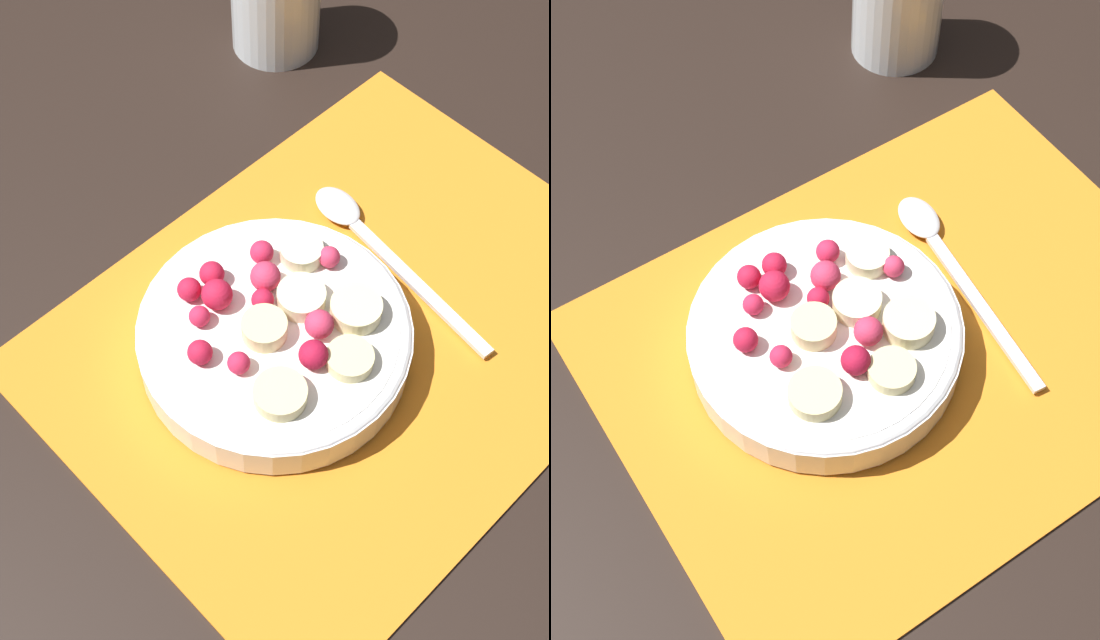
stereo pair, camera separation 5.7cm
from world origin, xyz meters
The scene contains 4 objects.
ground_plane centered at (0.00, 0.00, 0.00)m, with size 3.00×3.00×0.00m, color black.
placemat centered at (0.00, 0.00, 0.00)m, with size 0.41×0.31×0.01m.
fruit_bowl centered at (0.05, -0.02, 0.03)m, with size 0.18×0.18×0.05m.
spoon centered at (-0.06, -0.05, 0.01)m, with size 0.04×0.18×0.01m.
Camera 1 is at (0.26, 0.19, 0.53)m, focal length 50.00 mm.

